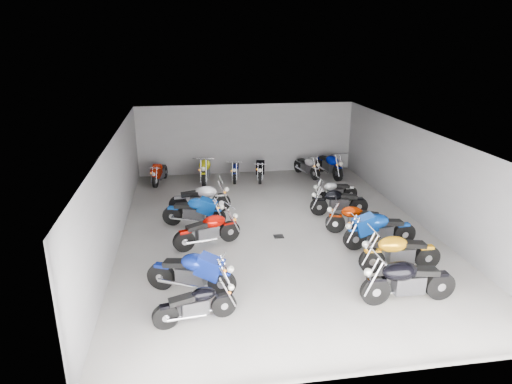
# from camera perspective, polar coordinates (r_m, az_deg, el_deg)

# --- Properties ---
(ground) EXTENTS (14.00, 14.00, 0.00)m
(ground) POSITION_cam_1_polar(r_m,az_deg,el_deg) (15.22, 2.47, -4.81)
(ground) COLOR #9A9792
(ground) RESTS_ON ground
(wall_back) EXTENTS (10.00, 0.10, 3.20)m
(wall_back) POSITION_cam_1_polar(r_m,az_deg,el_deg) (21.32, -1.18, 6.66)
(wall_back) COLOR slate
(wall_back) RESTS_ON ground
(wall_left) EXTENTS (0.10, 14.00, 3.20)m
(wall_left) POSITION_cam_1_polar(r_m,az_deg,el_deg) (14.54, -17.14, -0.06)
(wall_left) COLOR slate
(wall_left) RESTS_ON ground
(wall_right) EXTENTS (0.10, 14.00, 3.20)m
(wall_right) POSITION_cam_1_polar(r_m,az_deg,el_deg) (16.36, 19.99, 1.71)
(wall_right) COLOR slate
(wall_right) RESTS_ON ground
(ceiling) EXTENTS (10.00, 14.00, 0.04)m
(ceiling) POSITION_cam_1_polar(r_m,az_deg,el_deg) (14.23, 2.65, 7.14)
(ceiling) COLOR black
(ceiling) RESTS_ON wall_back
(drain_grate) EXTENTS (0.32, 0.32, 0.01)m
(drain_grate) POSITION_cam_1_polar(r_m,az_deg,el_deg) (14.77, 2.85, -5.56)
(drain_grate) COLOR black
(drain_grate) RESTS_ON ground
(motorcycle_left_a) EXTENTS (1.91, 0.54, 0.84)m
(motorcycle_left_a) POSITION_cam_1_polar(r_m,az_deg,el_deg) (10.54, -7.50, -13.71)
(motorcycle_left_a) COLOR black
(motorcycle_left_a) RESTS_ON ground
(motorcycle_left_b) EXTENTS (2.21, 1.00, 1.02)m
(motorcycle_left_b) POSITION_cam_1_polar(r_m,az_deg,el_deg) (11.59, -8.01, -9.96)
(motorcycle_left_b) COLOR black
(motorcycle_left_b) RESTS_ON ground
(motorcycle_left_d) EXTENTS (2.09, 0.88, 0.96)m
(motorcycle_left_d) POSITION_cam_1_polar(r_m,az_deg,el_deg) (13.99, -6.01, -4.77)
(motorcycle_left_d) COLOR black
(motorcycle_left_d) RESTS_ON ground
(motorcycle_left_e) EXTENTS (2.13, 0.74, 0.96)m
(motorcycle_left_e) POSITION_cam_1_polar(r_m,az_deg,el_deg) (15.49, -7.67, -2.45)
(motorcycle_left_e) COLOR black
(motorcycle_left_e) RESTS_ON ground
(motorcycle_left_f) EXTENTS (2.24, 0.45, 0.99)m
(motorcycle_left_f) POSITION_cam_1_polar(r_m,az_deg,el_deg) (16.64, -6.94, -0.83)
(motorcycle_left_f) COLOR black
(motorcycle_left_f) RESTS_ON ground
(motorcycle_right_a) EXTENTS (2.38, 0.46, 1.05)m
(motorcycle_right_a) POSITION_cam_1_polar(r_m,az_deg,el_deg) (11.69, 18.41, -10.47)
(motorcycle_right_a) COLOR black
(motorcycle_right_a) RESTS_ON ground
(motorcycle_right_b) EXTENTS (2.30, 0.45, 1.01)m
(motorcycle_right_b) POSITION_cam_1_polar(r_m,az_deg,el_deg) (13.08, 17.47, -7.21)
(motorcycle_right_b) COLOR black
(motorcycle_right_b) RESTS_ON ground
(motorcycle_right_c) EXTENTS (2.34, 0.49, 1.03)m
(motorcycle_right_c) POSITION_cam_1_polar(r_m,az_deg,el_deg) (14.31, 15.14, -4.63)
(motorcycle_right_c) COLOR black
(motorcycle_right_c) RESTS_ON ground
(motorcycle_right_d) EXTENTS (2.06, 0.76, 0.93)m
(motorcycle_right_d) POSITION_cam_1_polar(r_m,az_deg,el_deg) (15.12, 12.57, -3.34)
(motorcycle_right_d) COLOR black
(motorcycle_right_d) RESTS_ON ground
(motorcycle_right_e) EXTENTS (2.10, 0.46, 0.92)m
(motorcycle_right_e) POSITION_cam_1_polar(r_m,az_deg,el_deg) (16.59, 10.26, -1.19)
(motorcycle_right_e) COLOR black
(motorcycle_right_e) RESTS_ON ground
(motorcycle_right_f) EXTENTS (1.87, 0.44, 0.82)m
(motorcycle_right_f) POSITION_cam_1_polar(r_m,az_deg,el_deg) (17.85, 9.79, 0.10)
(motorcycle_right_f) COLOR black
(motorcycle_right_f) RESTS_ON ground
(motorcycle_back_a) EXTENTS (0.61, 1.92, 0.86)m
(motorcycle_back_a) POSITION_cam_1_polar(r_m,az_deg,el_deg) (20.35, -11.97, 2.36)
(motorcycle_back_a) COLOR black
(motorcycle_back_a) RESTS_ON ground
(motorcycle_back_b) EXTENTS (0.56, 2.35, 1.04)m
(motorcycle_back_b) POSITION_cam_1_polar(r_m,az_deg,el_deg) (20.17, -6.34, 2.80)
(motorcycle_back_b) COLOR black
(motorcycle_back_b) RESTS_ON ground
(motorcycle_back_c) EXTENTS (0.48, 1.83, 0.81)m
(motorcycle_back_c) POSITION_cam_1_polar(r_m,az_deg,el_deg) (20.39, -2.58, 2.71)
(motorcycle_back_c) COLOR black
(motorcycle_back_c) RESTS_ON ground
(motorcycle_back_d) EXTENTS (0.56, 2.00, 0.89)m
(motorcycle_back_d) POSITION_cam_1_polar(r_m,az_deg,el_deg) (20.42, 0.58, 2.88)
(motorcycle_back_d) COLOR black
(motorcycle_back_d) RESTS_ON ground
(motorcycle_back_e) EXTENTS (0.75, 1.95, 0.88)m
(motorcycle_back_e) POSITION_cam_1_polar(r_m,az_deg,el_deg) (21.03, 6.41, 3.23)
(motorcycle_back_e) COLOR black
(motorcycle_back_e) RESTS_ON ground
(motorcycle_back_f) EXTENTS (0.67, 2.27, 1.01)m
(motorcycle_back_f) POSITION_cam_1_polar(r_m,az_deg,el_deg) (21.13, 9.16, 3.37)
(motorcycle_back_f) COLOR black
(motorcycle_back_f) RESTS_ON ground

